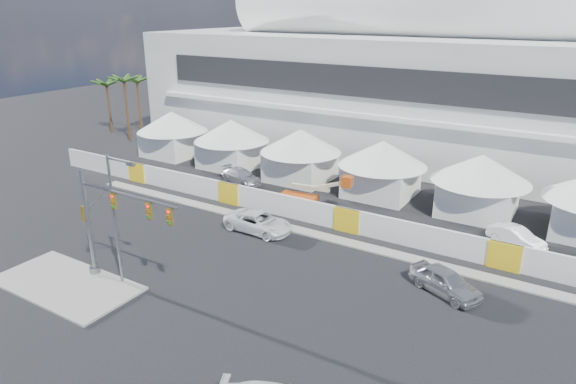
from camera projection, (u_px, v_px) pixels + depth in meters
The scene contains 14 objects.
ground at pixel (166, 290), 33.11m from camera, with size 160.00×160.00×0.00m, color black.
median_island at pixel (66, 284), 33.66m from camera, with size 10.00×5.00×0.15m, color gray.
far_curb at pixel (530, 288), 33.19m from camera, with size 80.00×1.20×0.12m, color gray.
stadium at pixel (474, 78), 58.74m from camera, with size 80.00×24.80×21.98m.
tent_row at pixel (340, 157), 50.97m from camera, with size 53.40×8.40×5.40m.
hoarding_fence at pixel (348, 220), 41.39m from camera, with size 70.00×0.25×2.00m, color white.
palm_cluster at pixel (138, 86), 70.90m from camera, with size 10.60×10.60×8.55m.
sedan_silver at pixel (445, 281), 32.52m from camera, with size 4.90×1.97×1.67m, color #ABACB0.
pickup_curb at pixel (258, 222), 41.49m from camera, with size 5.73×2.64×1.59m, color white.
lot_car_a at pixel (516, 237), 38.98m from camera, with size 4.40×1.53×1.45m, color white.
lot_car_c at pixel (241, 176), 52.98m from camera, with size 5.03×2.04×1.46m, color silver.
traffic_mast at pixel (106, 224), 32.74m from camera, with size 8.66×0.72×7.37m.
streetlight_median at pixel (116, 212), 32.14m from camera, with size 2.39×0.24×8.65m.
boom_lift at pixel (305, 197), 46.56m from camera, with size 6.83×1.94×3.42m.
Camera 1 is at (21.97, -20.45, 17.27)m, focal length 32.00 mm.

